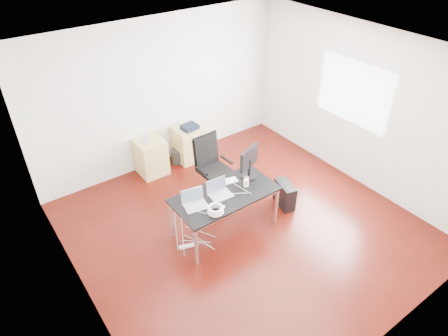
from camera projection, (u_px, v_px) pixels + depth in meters
room_shell at (249, 153)px, 5.65m from camera, size 5.00×5.00×5.00m
desk at (225, 196)px, 6.00m from camera, size 1.60×0.80×0.73m
office_chair at (211, 164)px, 6.85m from camera, size 0.50×0.52×1.08m
filing_cabinet_left at (151, 157)px, 7.49m from camera, size 0.50×0.50×0.70m
filing_cabinet_right at (188, 144)px, 7.88m from camera, size 0.50×0.50×0.70m
pc_tower at (285, 194)px, 6.77m from camera, size 0.31×0.49×0.44m
wastebasket at (177, 156)px, 7.89m from camera, size 0.31×0.31×0.28m
power_strip at (189, 246)px, 6.07m from camera, size 0.30×0.15×0.04m
laptop_left at (195, 202)px, 5.72m from camera, size 0.37×0.31×0.23m
laptop_right at (219, 192)px, 5.92m from camera, size 0.34×0.27×0.23m
monitor at (249, 161)px, 6.18m from camera, size 0.44×0.26×0.51m
keyboard at (224, 182)px, 6.18m from camera, size 0.46×0.23×0.02m
cup_white at (246, 183)px, 6.09m from camera, size 0.09×0.09×0.12m
cup_brown at (247, 180)px, 6.18m from camera, size 0.09×0.09×0.10m
cable_coil at (215, 210)px, 5.59m from camera, size 0.24×0.24×0.11m
power_adapter at (222, 207)px, 5.69m from camera, size 0.09×0.09×0.03m
speaker at (147, 140)px, 7.15m from camera, size 0.10×0.10×0.18m
navy_garment at (190, 127)px, 7.62m from camera, size 0.32×0.27×0.09m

